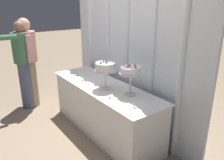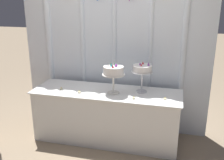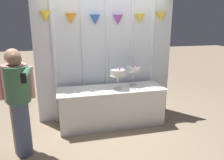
% 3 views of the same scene
% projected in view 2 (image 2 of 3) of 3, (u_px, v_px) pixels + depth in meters
% --- Properties ---
extents(ground_plane, '(24.00, 24.00, 0.00)m').
position_uv_depth(ground_plane, '(105.00, 142.00, 3.76)').
color(ground_plane, gray).
extents(draped_curtain, '(2.80, 0.20, 2.43)m').
position_uv_depth(draped_curtain, '(112.00, 45.00, 3.84)').
color(draped_curtain, silver).
rests_on(draped_curtain, ground_plane).
extents(cake_table, '(2.05, 0.66, 0.74)m').
position_uv_depth(cake_table, '(107.00, 116.00, 3.73)').
color(cake_table, white).
rests_on(cake_table, ground_plane).
extents(cake_display_nearleft, '(0.30, 0.30, 0.42)m').
position_uv_depth(cake_display_nearleft, '(113.00, 72.00, 3.46)').
color(cake_display_nearleft, silver).
rests_on(cake_display_nearleft, cake_table).
extents(cake_display_nearright, '(0.29, 0.29, 0.42)m').
position_uv_depth(cake_display_nearright, '(142.00, 70.00, 3.50)').
color(cake_display_nearright, silver).
rests_on(cake_display_nearright, cake_table).
extents(tealight_far_left, '(0.04, 0.04, 0.03)m').
position_uv_depth(tealight_far_left, '(61.00, 89.00, 3.68)').
color(tealight_far_left, beige).
rests_on(tealight_far_left, cake_table).
extents(tealight_near_left, '(0.04, 0.04, 0.04)m').
position_uv_depth(tealight_near_left, '(79.00, 92.00, 3.55)').
color(tealight_near_left, beige).
rests_on(tealight_near_left, cake_table).
extents(tealight_near_right, '(0.04, 0.04, 0.03)m').
position_uv_depth(tealight_near_right, '(134.00, 98.00, 3.34)').
color(tealight_near_right, beige).
rests_on(tealight_near_right, cake_table).
extents(tealight_far_right, '(0.04, 0.04, 0.03)m').
position_uv_depth(tealight_far_right, '(165.00, 99.00, 3.33)').
color(tealight_far_right, beige).
rests_on(tealight_far_right, cake_table).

